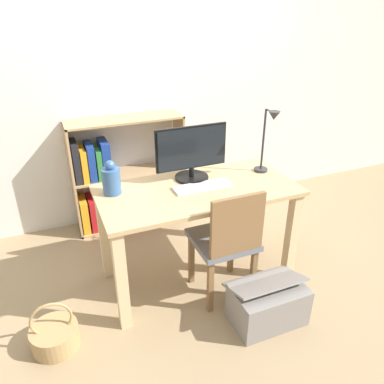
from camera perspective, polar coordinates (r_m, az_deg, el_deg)
name	(u,v)px	position (r m, az deg, el deg)	size (l,w,h in m)	color
ground_plane	(197,275)	(2.94, 0.76, -12.55)	(10.00, 10.00, 0.00)	#997F5B
wall_back	(146,76)	(3.40, -7.09, 17.13)	(8.00, 0.05, 2.60)	silver
desk	(198,207)	(2.60, 0.84, -2.27)	(1.35, 0.66, 0.74)	tan
monitor	(191,151)	(2.60, -0.08, 6.21)	(0.52, 0.24, 0.38)	black
keyboard	(203,186)	(2.54, 1.62, 0.87)	(0.41, 0.13, 0.02)	silver
vase	(111,180)	(2.48, -12.21, 1.85)	(0.12, 0.12, 0.23)	#33598C
desk_lamp	(268,136)	(2.70, 11.54, 8.40)	(0.10, 0.19, 0.47)	#2D2D33
chair	(227,240)	(2.50, 5.35, -7.29)	(0.40, 0.40, 0.85)	slate
bookshelf	(108,181)	(3.39, -12.72, 1.69)	(0.99, 0.28, 1.00)	tan
basket	(55,336)	(2.54, -20.16, -19.85)	(0.28, 0.28, 0.33)	tan
storage_box	(268,303)	(2.56, 11.44, -16.23)	(0.47, 0.35, 0.33)	gray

